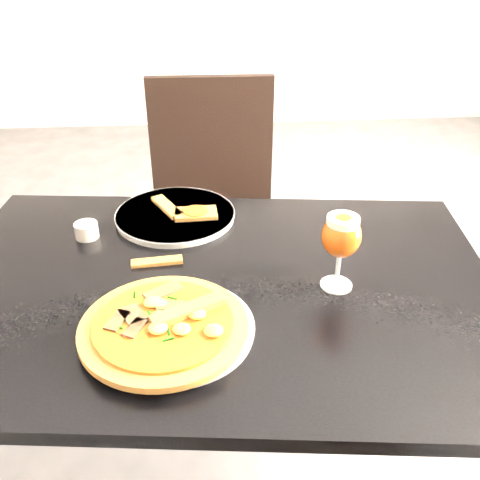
{
  "coord_description": "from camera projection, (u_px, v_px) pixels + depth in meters",
  "views": [
    {
      "loc": [
        -0.14,
        -1.19,
        1.42
      ],
      "look_at": [
        -0.07,
        -0.22,
        0.83
      ],
      "focal_mm": 40.0,
      "sensor_mm": 36.0,
      "label": 1
    }
  ],
  "objects": [
    {
      "name": "ground",
      "position": [
        257.0,
        422.0,
        1.75
      ],
      "size": [
        6.0,
        6.0,
        0.0
      ],
      "primitive_type": "plane",
      "color": "#4C4C4E",
      "rests_on": "ground"
    },
    {
      "name": "dining_table",
      "position": [
        216.0,
        315.0,
        1.19
      ],
      "size": [
        1.28,
        0.92,
        0.75
      ],
      "rotation": [
        0.0,
        0.0,
        -0.11
      ],
      "color": "black",
      "rests_on": "ground"
    },
    {
      "name": "chair_far",
      "position": [
        214.0,
        212.0,
        1.87
      ],
      "size": [
        0.45,
        0.45,
        0.97
      ],
      "rotation": [
        0.0,
        0.0,
        -0.01
      ],
      "color": "black",
      "rests_on": "ground"
    },
    {
      "name": "plate_main",
      "position": [
        177.0,
        329.0,
        1.0
      ],
      "size": [
        0.34,
        0.34,
        0.02
      ],
      "primitive_type": "cylinder",
      "rotation": [
        0.0,
        0.0,
        -0.22
      ],
      "color": "silver",
      "rests_on": "dining_table"
    },
    {
      "name": "pizza",
      "position": [
        164.0,
        325.0,
        0.98
      ],
      "size": [
        0.31,
        0.31,
        0.03
      ],
      "rotation": [
        0.0,
        0.0,
        0.16
      ],
      "color": "brown",
      "rests_on": "plate_main"
    },
    {
      "name": "plate_second",
      "position": [
        175.0,
        215.0,
        1.38
      ],
      "size": [
        0.41,
        0.41,
        0.02
      ],
      "primitive_type": "cylinder",
      "rotation": [
        0.0,
        0.0,
        -0.52
      ],
      "color": "silver",
      "rests_on": "dining_table"
    },
    {
      "name": "crust_scraps",
      "position": [
        186.0,
        211.0,
        1.37
      ],
      "size": [
        0.17,
        0.14,
        0.02
      ],
      "rotation": [
        0.0,
        0.0,
        -0.65
      ],
      "color": "brown",
      "rests_on": "plate_second"
    },
    {
      "name": "loose_crust",
      "position": [
        157.0,
        262.0,
        1.2
      ],
      "size": [
        0.12,
        0.04,
        0.01
      ],
      "primitive_type": "cube",
      "rotation": [
        0.0,
        0.0,
        0.1
      ],
      "color": "brown",
      "rests_on": "dining_table"
    },
    {
      "name": "sauce_cup",
      "position": [
        86.0,
        230.0,
        1.29
      ],
      "size": [
        0.06,
        0.06,
        0.04
      ],
      "color": "beige",
      "rests_on": "dining_table"
    },
    {
      "name": "beer_glass",
      "position": [
        341.0,
        236.0,
        1.07
      ],
      "size": [
        0.08,
        0.08,
        0.17
      ],
      "color": "silver",
      "rests_on": "dining_table"
    }
  ]
}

